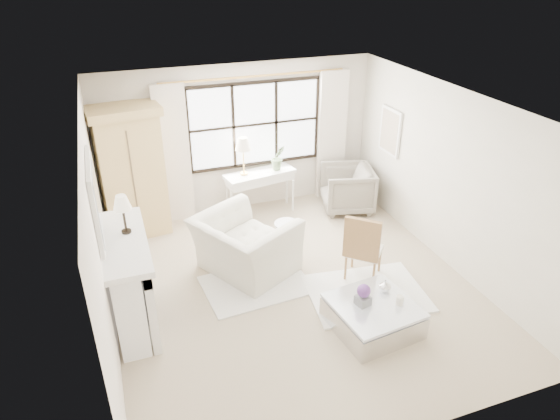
# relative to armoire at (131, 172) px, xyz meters

# --- Properties ---
(floor) EXTENTS (5.50, 5.50, 0.00)m
(floor) POSITION_rel_armoire_xyz_m (1.95, -2.39, -1.14)
(floor) COLOR tan
(floor) RESTS_ON ground
(ceiling) EXTENTS (5.50, 5.50, 0.00)m
(ceiling) POSITION_rel_armoire_xyz_m (1.95, -2.39, 1.56)
(ceiling) COLOR silver
(ceiling) RESTS_ON ground
(wall_back) EXTENTS (5.00, 0.00, 5.00)m
(wall_back) POSITION_rel_armoire_xyz_m (1.95, 0.36, 0.21)
(wall_back) COLOR beige
(wall_back) RESTS_ON ground
(wall_front) EXTENTS (5.00, 0.00, 5.00)m
(wall_front) POSITION_rel_armoire_xyz_m (1.95, -5.14, 0.21)
(wall_front) COLOR beige
(wall_front) RESTS_ON ground
(wall_left) EXTENTS (0.00, 5.50, 5.50)m
(wall_left) POSITION_rel_armoire_xyz_m (-0.55, -2.39, 0.21)
(wall_left) COLOR white
(wall_left) RESTS_ON ground
(wall_right) EXTENTS (0.00, 5.50, 5.50)m
(wall_right) POSITION_rel_armoire_xyz_m (4.45, -2.39, 0.21)
(wall_right) COLOR beige
(wall_right) RESTS_ON ground
(window_pane) EXTENTS (2.40, 0.02, 1.50)m
(window_pane) POSITION_rel_armoire_xyz_m (2.25, 0.34, 0.46)
(window_pane) COLOR silver
(window_pane) RESTS_ON wall_back
(window_frame) EXTENTS (2.50, 0.04, 1.50)m
(window_frame) POSITION_rel_armoire_xyz_m (2.25, 0.33, 0.46)
(window_frame) COLOR black
(window_frame) RESTS_ON wall_back
(curtain_rod) EXTENTS (3.30, 0.04, 0.04)m
(curtain_rod) POSITION_rel_armoire_xyz_m (2.25, 0.28, 1.33)
(curtain_rod) COLOR #B0823D
(curtain_rod) RESTS_ON wall_back
(curtain_left) EXTENTS (0.55, 0.10, 2.47)m
(curtain_left) POSITION_rel_armoire_xyz_m (0.75, 0.26, 0.10)
(curtain_left) COLOR beige
(curtain_left) RESTS_ON ground
(curtain_right) EXTENTS (0.55, 0.10, 2.47)m
(curtain_right) POSITION_rel_armoire_xyz_m (3.75, 0.26, 0.10)
(curtain_right) COLOR silver
(curtain_right) RESTS_ON ground
(fireplace) EXTENTS (0.58, 1.66, 1.26)m
(fireplace) POSITION_rel_armoire_xyz_m (-0.33, -2.39, -0.49)
(fireplace) COLOR silver
(fireplace) RESTS_ON ground
(mirror_frame) EXTENTS (0.05, 1.15, 0.95)m
(mirror_frame) POSITION_rel_armoire_xyz_m (-0.52, -2.39, 0.70)
(mirror_frame) COLOR silver
(mirror_frame) RESTS_ON wall_left
(mirror_glass) EXTENTS (0.02, 1.00, 0.80)m
(mirror_glass) POSITION_rel_armoire_xyz_m (-0.49, -2.39, 0.70)
(mirror_glass) COLOR silver
(mirror_glass) RESTS_ON wall_left
(art_frame) EXTENTS (0.04, 0.62, 0.82)m
(art_frame) POSITION_rel_armoire_xyz_m (4.42, -0.69, 0.41)
(art_frame) COLOR silver
(art_frame) RESTS_ON wall_right
(art_canvas) EXTENTS (0.01, 0.52, 0.72)m
(art_canvas) POSITION_rel_armoire_xyz_m (4.40, -0.69, 0.41)
(art_canvas) COLOR #BEAC93
(art_canvas) RESTS_ON wall_right
(mantel_lamp) EXTENTS (0.22, 0.22, 0.51)m
(mantel_lamp) POSITION_rel_armoire_xyz_m (-0.24, -2.23, 0.51)
(mantel_lamp) COLOR black
(mantel_lamp) RESTS_ON fireplace
(armoire) EXTENTS (1.20, 0.84, 2.24)m
(armoire) POSITION_rel_armoire_xyz_m (0.00, 0.00, 0.00)
(armoire) COLOR #D7B571
(armoire) RESTS_ON floor
(console_table) EXTENTS (1.36, 0.66, 0.80)m
(console_table) POSITION_rel_armoire_xyz_m (2.22, 0.02, -0.74)
(console_table) COLOR silver
(console_table) RESTS_ON floor
(console_lamp) EXTENTS (0.28, 0.28, 0.69)m
(console_lamp) POSITION_rel_armoire_xyz_m (1.93, 0.03, 0.22)
(console_lamp) COLOR gold
(console_lamp) RESTS_ON console_table
(orchid_plant) EXTENTS (0.27, 0.22, 0.47)m
(orchid_plant) POSITION_rel_armoire_xyz_m (2.58, 0.02, -0.11)
(orchid_plant) COLOR #627E54
(orchid_plant) RESTS_ON console_table
(side_table) EXTENTS (0.40, 0.40, 0.51)m
(side_table) POSITION_rel_armoire_xyz_m (2.21, -1.43, -0.81)
(side_table) COLOR white
(side_table) RESTS_ON floor
(rug_left) EXTENTS (1.59, 1.17, 0.03)m
(rug_left) POSITION_rel_armoire_xyz_m (1.45, -2.20, -1.13)
(rug_left) COLOR white
(rug_left) RESTS_ON floor
(rug_right) EXTENTS (1.77, 1.41, 0.03)m
(rug_right) POSITION_rel_armoire_xyz_m (2.87, -2.92, -1.12)
(rug_right) COLOR white
(rug_right) RESTS_ON floor
(club_armchair) EXTENTS (1.70, 1.77, 0.89)m
(club_armchair) POSITION_rel_armoire_xyz_m (1.41, -1.76, -0.69)
(club_armchair) COLOR beige
(club_armchair) RESTS_ON floor
(wingback_chair) EXTENTS (1.12, 1.10, 0.84)m
(wingback_chair) POSITION_rel_armoire_xyz_m (3.78, -0.43, -0.72)
(wingback_chair) COLOR gray
(wingback_chair) RESTS_ON floor
(french_chair) EXTENTS (0.68, 0.68, 1.08)m
(french_chair) POSITION_rel_armoire_xyz_m (3.00, -2.54, -0.83)
(french_chair) COLOR #9A6E40
(french_chair) RESTS_ON floor
(coffee_table) EXTENTS (1.11, 1.11, 0.38)m
(coffee_table) POSITION_rel_armoire_xyz_m (2.59, -3.58, -0.96)
(coffee_table) COLOR silver
(coffee_table) RESTS_ON floor
(planter_box) EXTENTS (0.20, 0.20, 0.12)m
(planter_box) POSITION_rel_armoire_xyz_m (2.46, -3.53, -0.70)
(planter_box) COLOR slate
(planter_box) RESTS_ON coffee_table
(planter_flowers) EXTENTS (0.17, 0.17, 0.17)m
(planter_flowers) POSITION_rel_armoire_xyz_m (2.46, -3.53, -0.55)
(planter_flowers) COLOR #5D317B
(planter_flowers) RESTS_ON planter_box
(pillar_candle) EXTENTS (0.10, 0.10, 0.12)m
(pillar_candle) POSITION_rel_armoire_xyz_m (2.90, -3.69, -0.70)
(pillar_candle) COLOR white
(pillar_candle) RESTS_ON coffee_table
(coffee_vase) EXTENTS (0.20, 0.20, 0.17)m
(coffee_vase) POSITION_rel_armoire_xyz_m (2.86, -3.38, -0.68)
(coffee_vase) COLOR silver
(coffee_vase) RESTS_ON coffee_table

